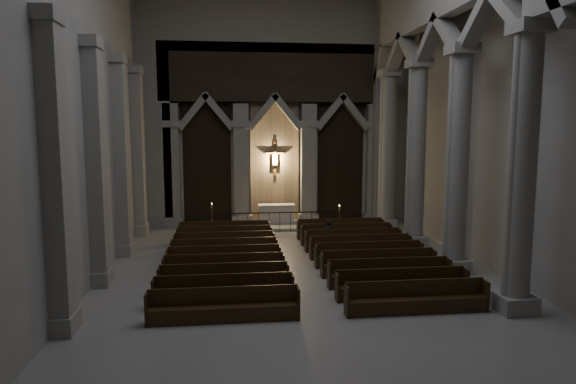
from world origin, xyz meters
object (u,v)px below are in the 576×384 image
Objects in this scene: candle_stand_left at (212,224)px; altar_rail at (280,219)px; altar at (276,213)px; worshipper at (329,233)px; candle_stand_right at (339,224)px; pews at (298,260)px.

altar_rail is at bearing -10.96° from candle_stand_left.
worshipper is (1.90, -4.74, -0.10)m from altar.
altar_rail is 3.02m from candle_stand_right.
altar is 3.57m from candle_stand_left.
altar_rail is 4.98× the size of worshipper.
candle_stand_right reaches higher than altar_rail.
altar_rail reaches higher than pews.
altar_rail is at bearing 108.71° from worshipper.
candle_stand_right is 3.11m from worshipper.
candle_stand_left is (-3.35, -1.22, -0.25)m from altar.
candle_stand_left reaches higher than pews.
candle_stand_right is at bearing -5.59° from candle_stand_left.
pews is at bearing -90.00° from altar_rail.
altar reaches higher than worshipper.
altar is 8.37m from pews.
altar_rail is 0.52× the size of pews.
worshipper is at bearing 62.17° from pews.
pews is at bearing -90.05° from altar.
altar is at bearing 19.96° from candle_stand_left.
altar is at bearing 89.77° from altar_rail.
altar is 0.19× the size of pews.
worshipper is at bearing -68.12° from altar.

